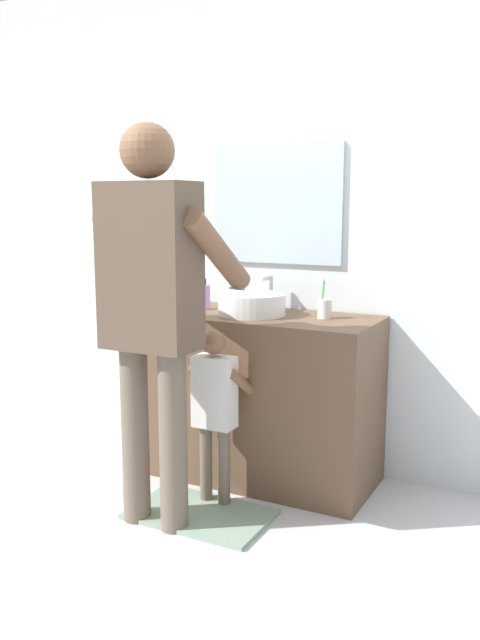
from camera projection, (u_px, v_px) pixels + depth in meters
The scene contains 10 objects.
ground_plane at pixel (226, 495), 3.30m from camera, with size 14.00×14.00×0.00m, color silver.
back_wall at pixel (280, 219), 3.61m from camera, with size 4.40×0.10×2.70m.
vanity_cabinet at pixel (253, 396), 3.49m from camera, with size 1.28×0.54×0.87m, color brown.
sink_basin at pixel (252, 304), 3.39m from camera, with size 0.34×0.34×0.11m.
faucet at pixel (269, 294), 3.57m from camera, with size 0.18×0.14×0.18m.
toothbrush_cup at pixel (325, 308), 3.29m from camera, with size 0.07×0.07×0.21m.
soap_bottle at pixel (205, 297), 3.57m from camera, with size 0.06×0.06×0.17m.
bath_mat at pixel (200, 514), 3.08m from camera, with size 0.64×0.40×0.02m, color gray.
child_toddler at pixel (215, 402), 3.13m from camera, with size 0.26×0.26×0.85m.
adult_parent at pixel (153, 292), 2.85m from camera, with size 0.55×0.57×1.76m.
Camera 1 is at (1.50, -2.72, 1.43)m, focal length 37.33 mm.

